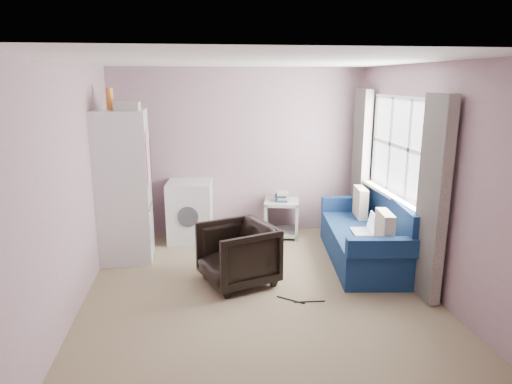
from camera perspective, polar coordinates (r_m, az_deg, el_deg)
room at (r=4.86m, az=0.54°, el=1.23°), size 3.84×4.24×2.54m
armchair at (r=5.31m, az=-2.32°, el=-7.38°), size 0.94×0.97×0.78m
fridge at (r=6.11m, az=-16.29°, el=0.78°), size 0.70×0.69×2.22m
washing_machine at (r=6.76m, az=-8.21°, el=-2.20°), size 0.68×0.68×0.89m
side_table at (r=6.91m, az=3.20°, el=-2.93°), size 0.60×0.60×0.69m
sofa at (r=6.15m, az=14.12°, el=-5.49°), size 1.12×2.07×0.88m
window_dressing at (r=6.03m, az=16.45°, el=1.71°), size 0.17×2.62×2.18m
floor_cables at (r=5.06m, az=5.54°, el=-13.38°), size 0.49×0.22×0.01m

